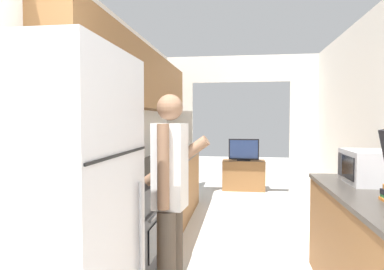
{
  "coord_description": "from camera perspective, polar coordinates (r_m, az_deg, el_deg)",
  "views": [
    {
      "loc": [
        0.02,
        -0.78,
        1.41
      ],
      "look_at": [
        -0.56,
        3.25,
        1.22
      ],
      "focal_mm": 32.0,
      "sensor_mm": 36.0,
      "label": 1
    }
  ],
  "objects": [
    {
      "name": "person",
      "position": [
        2.43,
        -3.66,
        -10.81
      ],
      "size": [
        0.51,
        0.4,
        1.58
      ],
      "rotation": [
        0.0,
        0.0,
        1.47
      ],
      "color": "#4C4238",
      "rests_on": "ground_plane"
    },
    {
      "name": "television",
      "position": [
        6.82,
        8.62,
        -2.48
      ],
      "size": [
        0.59,
        0.16,
        0.43
      ],
      "color": "black",
      "rests_on": "tv_cabinet"
    },
    {
      "name": "tv_cabinet",
      "position": [
        6.93,
        8.59,
        -6.62
      ],
      "size": [
        0.83,
        0.42,
        0.59
      ],
      "color": "brown",
      "rests_on": "ground_plane"
    },
    {
      "name": "counter_left",
      "position": [
        4.33,
        -5.5,
        -10.25
      ],
      "size": [
        0.62,
        3.82,
        0.88
      ],
      "color": "brown",
      "rests_on": "ground_plane"
    },
    {
      "name": "refrigerator",
      "position": [
        1.85,
        -23.11,
        -14.63
      ],
      "size": [
        0.78,
        0.78,
        1.73
      ],
      "color": "#B7B7BC",
      "rests_on": "ground_plane"
    },
    {
      "name": "wall_far_with_doorway",
      "position": [
        6.0,
        8.04,
        2.96
      ],
      "size": [
        2.97,
        0.06,
        2.5
      ],
      "color": "white",
      "rests_on": "ground_plane"
    },
    {
      "name": "range_oven",
      "position": [
        3.05,
        -11.75,
        -15.8
      ],
      "size": [
        0.66,
        0.8,
        1.02
      ],
      "color": "black",
      "rests_on": "ground_plane"
    },
    {
      "name": "wall_left",
      "position": [
        3.44,
        -13.22,
        4.17
      ],
      "size": [
        0.38,
        7.59,
        2.5
      ],
      "color": "white",
      "rests_on": "ground_plane"
    },
    {
      "name": "microwave",
      "position": [
        3.17,
        27.67,
        -4.75
      ],
      "size": [
        0.39,
        0.51,
        0.27
      ],
      "color": "#B7B7BC",
      "rests_on": "counter_right"
    }
  ]
}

